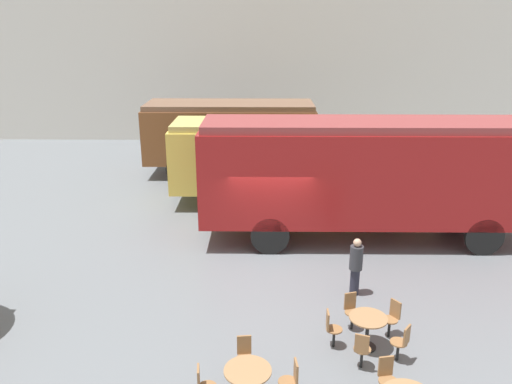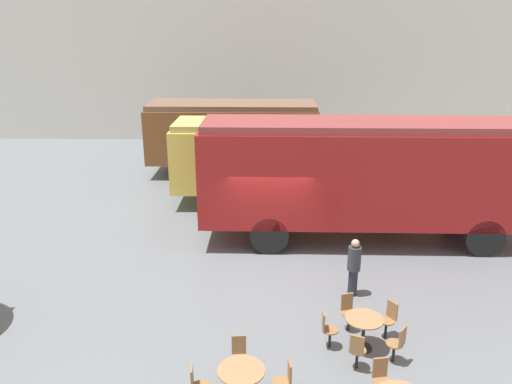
{
  "view_description": "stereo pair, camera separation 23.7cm",
  "coord_description": "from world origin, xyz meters",
  "px_view_note": "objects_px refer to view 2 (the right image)",
  "views": [
    {
      "loc": [
        -0.27,
        -14.19,
        6.74
      ],
      "look_at": [
        -0.45,
        1.0,
        1.6
      ],
      "focal_mm": 35.0,
      "sensor_mm": 36.0,
      "label": 1
    },
    {
      "loc": [
        -0.03,
        -14.19,
        6.74
      ],
      "look_at": [
        -0.45,
        1.0,
        1.6
      ],
      "focal_mm": 35.0,
      "sensor_mm": 36.0,
      "label": 2
    }
  ],
  "objects_px": {
    "streamlined_locomotive": "(397,172)",
    "cafe_table_mid": "(364,325)",
    "visitor_person": "(354,265)",
    "cafe_table_near": "(241,377)",
    "passenger_coach_wooden": "(233,132)",
    "cafe_chair_0": "(239,354)",
    "passenger_coach_vintage": "(305,155)"
  },
  "relations": [
    {
      "from": "visitor_person",
      "to": "cafe_chair_0",
      "type": "bearing_deg",
      "value": -130.53
    },
    {
      "from": "passenger_coach_vintage",
      "to": "cafe_table_mid",
      "type": "relative_size",
      "value": 12.2
    },
    {
      "from": "passenger_coach_wooden",
      "to": "passenger_coach_vintage",
      "type": "height_order",
      "value": "passenger_coach_wooden"
    },
    {
      "from": "cafe_table_mid",
      "to": "cafe_chair_0",
      "type": "relative_size",
      "value": 0.95
    },
    {
      "from": "passenger_coach_vintage",
      "to": "streamlined_locomotive",
      "type": "bearing_deg",
      "value": -53.44
    },
    {
      "from": "cafe_table_near",
      "to": "cafe_table_mid",
      "type": "xyz_separation_m",
      "value": [
        2.55,
        1.76,
        -0.02
      ]
    },
    {
      "from": "streamlined_locomotive",
      "to": "cafe_chair_0",
      "type": "bearing_deg",
      "value": -124.08
    },
    {
      "from": "passenger_coach_vintage",
      "to": "visitor_person",
      "type": "bearing_deg",
      "value": -83.25
    },
    {
      "from": "passenger_coach_wooden",
      "to": "cafe_table_mid",
      "type": "distance_m",
      "value": 14.07
    },
    {
      "from": "passenger_coach_wooden",
      "to": "streamlined_locomotive",
      "type": "distance_m",
      "value": 9.58
    },
    {
      "from": "cafe_table_mid",
      "to": "passenger_coach_vintage",
      "type": "bearing_deg",
      "value": 94.33
    },
    {
      "from": "cafe_chair_0",
      "to": "visitor_person",
      "type": "xyz_separation_m",
      "value": [
        2.77,
        3.23,
        0.34
      ]
    },
    {
      "from": "streamlined_locomotive",
      "to": "cafe_table_mid",
      "type": "height_order",
      "value": "streamlined_locomotive"
    },
    {
      "from": "cafe_table_mid",
      "to": "cafe_chair_0",
      "type": "height_order",
      "value": "cafe_chair_0"
    },
    {
      "from": "streamlined_locomotive",
      "to": "visitor_person",
      "type": "height_order",
      "value": "streamlined_locomotive"
    },
    {
      "from": "passenger_coach_vintage",
      "to": "cafe_chair_0",
      "type": "xyz_separation_m",
      "value": [
        -1.93,
        -10.31,
        -1.42
      ]
    },
    {
      "from": "passenger_coach_wooden",
      "to": "visitor_person",
      "type": "distance_m",
      "value": 11.91
    },
    {
      "from": "passenger_coach_wooden",
      "to": "passenger_coach_vintage",
      "type": "relative_size",
      "value": 0.77
    },
    {
      "from": "cafe_table_mid",
      "to": "visitor_person",
      "type": "distance_m",
      "value": 2.3
    },
    {
      "from": "cafe_table_near",
      "to": "cafe_table_mid",
      "type": "bearing_deg",
      "value": 34.59
    },
    {
      "from": "cafe_table_near",
      "to": "passenger_coach_wooden",
      "type": "bearing_deg",
      "value": 94.63
    },
    {
      "from": "cafe_table_near",
      "to": "cafe_chair_0",
      "type": "relative_size",
      "value": 1.02
    },
    {
      "from": "streamlined_locomotive",
      "to": "passenger_coach_wooden",
      "type": "bearing_deg",
      "value": 126.64
    },
    {
      "from": "passenger_coach_wooden",
      "to": "cafe_table_mid",
      "type": "bearing_deg",
      "value": -74.33
    },
    {
      "from": "streamlined_locomotive",
      "to": "cafe_table_mid",
      "type": "distance_m",
      "value": 6.36
    },
    {
      "from": "passenger_coach_wooden",
      "to": "visitor_person",
      "type": "bearing_deg",
      "value": -70.75
    },
    {
      "from": "passenger_coach_vintage",
      "to": "streamlined_locomotive",
      "type": "relative_size",
      "value": 0.79
    },
    {
      "from": "streamlined_locomotive",
      "to": "cafe_table_mid",
      "type": "bearing_deg",
      "value": -108.41
    },
    {
      "from": "passenger_coach_vintage",
      "to": "visitor_person",
      "type": "xyz_separation_m",
      "value": [
        0.84,
        -7.08,
        -1.08
      ]
    },
    {
      "from": "passenger_coach_wooden",
      "to": "streamlined_locomotive",
      "type": "xyz_separation_m",
      "value": [
        5.71,
        -7.68,
        0.34
      ]
    },
    {
      "from": "passenger_coach_wooden",
      "to": "cafe_chair_0",
      "type": "height_order",
      "value": "passenger_coach_wooden"
    },
    {
      "from": "visitor_person",
      "to": "streamlined_locomotive",
      "type": "bearing_deg",
      "value": 62.87
    }
  ]
}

